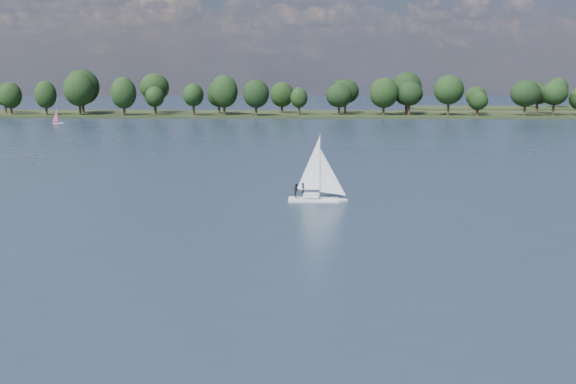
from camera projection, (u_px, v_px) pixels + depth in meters
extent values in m
plane|color=#233342|center=(296.00, 149.00, 129.39)|extent=(700.00, 700.00, 0.00)
cube|color=black|center=(299.00, 115.00, 239.54)|extent=(660.00, 40.00, 1.50)
cube|color=white|center=(315.00, 201.00, 75.49)|extent=(6.40, 2.03, 0.74)
cube|color=white|center=(315.00, 195.00, 75.36)|extent=(1.91, 1.19, 0.47)
cylinder|color=silver|center=(315.00, 166.00, 74.73)|extent=(0.11, 0.11, 7.45)
imported|color=black|center=(303.00, 190.00, 75.57)|extent=(0.51, 0.66, 1.61)
imported|color=black|center=(297.00, 190.00, 75.08)|extent=(0.66, 0.82, 1.61)
cube|color=silver|center=(58.00, 123.00, 197.37)|extent=(3.19, 2.19, 0.48)
cylinder|color=silver|center=(57.00, 116.00, 196.94)|extent=(0.08, 0.08, 4.24)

